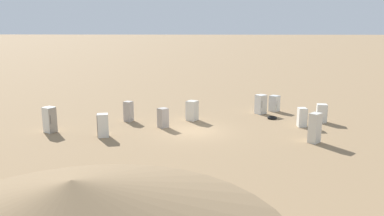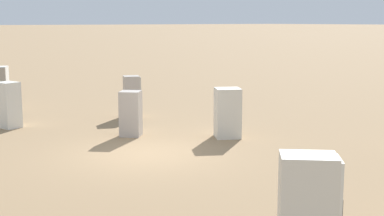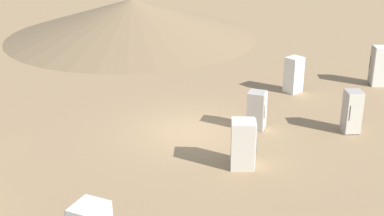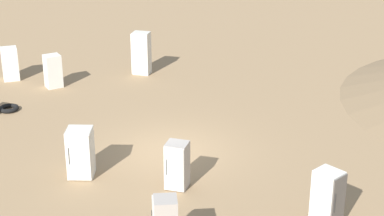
# 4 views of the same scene
# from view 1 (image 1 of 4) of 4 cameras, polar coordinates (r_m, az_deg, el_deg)

# --- Properties ---
(ground_plane) EXTENTS (1000.00, 1000.00, 0.00)m
(ground_plane) POSITION_cam_1_polar(r_m,az_deg,el_deg) (26.94, 0.20, -3.50)
(ground_plane) COLOR #937551
(dirt_mound) EXTENTS (15.54, 15.54, 2.33)m
(dirt_mound) POSITION_cam_1_polar(r_m,az_deg,el_deg) (13.52, -17.61, -14.98)
(dirt_mound) COLOR #7F6647
(dirt_mound) RESTS_ON ground_plane
(discarded_fridge_0) EXTENTS (0.77, 0.79, 1.60)m
(discarded_fridge_0) POSITION_cam_1_polar(r_m,az_deg,el_deg) (30.01, -9.64, -0.49)
(discarded_fridge_0) COLOR #A89E93
(discarded_fridge_0) RESTS_ON ground_plane
(discarded_fridge_1) EXTENTS (0.90, 0.90, 1.46)m
(discarded_fridge_1) POSITION_cam_1_polar(r_m,az_deg,el_deg) (27.78, -4.46, -1.50)
(discarded_fridge_1) COLOR #A89E93
(discarded_fridge_1) RESTS_ON ground_plane
(discarded_fridge_2) EXTENTS (1.05, 1.04, 1.58)m
(discarded_fridge_2) POSITION_cam_1_polar(r_m,az_deg,el_deg) (29.86, 0.01, -0.40)
(discarded_fridge_2) COLOR beige
(discarded_fridge_2) RESTS_ON ground_plane
(discarded_fridge_3) EXTENTS (0.87, 0.77, 1.60)m
(discarded_fridge_3) POSITION_cam_1_polar(r_m,az_deg,el_deg) (25.95, -13.43, -2.60)
(discarded_fridge_3) COLOR silver
(discarded_fridge_3) RESTS_ON ground_plane
(discarded_fridge_4) EXTENTS (1.04, 1.04, 1.41)m
(discarded_fridge_4) POSITION_cam_1_polar(r_m,az_deg,el_deg) (33.99, 12.45, 0.69)
(discarded_fridge_4) COLOR silver
(discarded_fridge_4) RESTS_ON ground_plane
(discarded_fridge_5) EXTENTS (0.68, 0.69, 1.43)m
(discarded_fridge_5) POSITION_cam_1_polar(r_m,az_deg,el_deg) (29.14, 16.44, -1.35)
(discarded_fridge_5) COLOR silver
(discarded_fridge_5) RESTS_ON ground_plane
(discarded_fridge_6) EXTENTS (1.07, 1.07, 1.66)m
(discarded_fridge_6) POSITION_cam_1_polar(r_m,az_deg,el_deg) (32.74, 10.44, 0.56)
(discarded_fridge_6) COLOR white
(discarded_fridge_6) RESTS_ON ground_plane
(discarded_fridge_7) EXTENTS (0.98, 0.93, 1.82)m
(discarded_fridge_7) POSITION_cam_1_polar(r_m,az_deg,el_deg) (28.22, -20.86, -1.68)
(discarded_fridge_7) COLOR silver
(discarded_fridge_7) RESTS_ON ground_plane
(discarded_fridge_8) EXTENTS (0.86, 0.79, 1.45)m
(discarded_fridge_8) POSITION_cam_1_polar(r_m,az_deg,el_deg) (30.94, 19.16, -0.76)
(discarded_fridge_8) COLOR silver
(discarded_fridge_8) RESTS_ON ground_plane
(discarded_fridge_9) EXTENTS (0.94, 0.96, 1.94)m
(discarded_fridge_9) POSITION_cam_1_polar(r_m,az_deg,el_deg) (25.22, 18.23, -2.90)
(discarded_fridge_9) COLOR beige
(discarded_fridge_9) RESTS_ON ground_plane
(scrap_tire) EXTENTS (0.79, 0.79, 0.17)m
(scrap_tire) POSITION_cam_1_polar(r_m,az_deg,el_deg) (31.17, 12.12, -1.47)
(scrap_tire) COLOR black
(scrap_tire) RESTS_ON ground_plane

